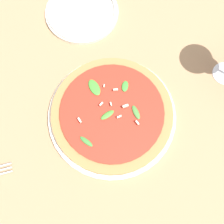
{
  "coord_description": "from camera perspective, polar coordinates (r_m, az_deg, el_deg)",
  "views": [
    {
      "loc": [
        -0.11,
        -0.13,
        0.61
      ],
      "look_at": [
        -0.01,
        0.03,
        0.03
      ],
      "focal_mm": 42.0,
      "sensor_mm": 36.0,
      "label": 1
    }
  ],
  "objects": [
    {
      "name": "pizza_arugula_main",
      "position": [
        0.63,
        -0.0,
        -0.37
      ],
      "size": [
        0.31,
        0.31,
        0.05
      ],
      "color": "silver",
      "rests_on": "ground_plane"
    },
    {
      "name": "side_plate_white",
      "position": [
        0.79,
        -6.58,
        20.89
      ],
      "size": [
        0.2,
        0.2,
        0.02
      ],
      "color": "silver",
      "rests_on": "ground_plane"
    },
    {
      "name": "ground_plane",
      "position": [
        0.64,
        1.94,
        -2.91
      ],
      "size": [
        6.0,
        6.0,
        0.0
      ],
      "primitive_type": "plane",
      "color": "#9E7A56"
    }
  ]
}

